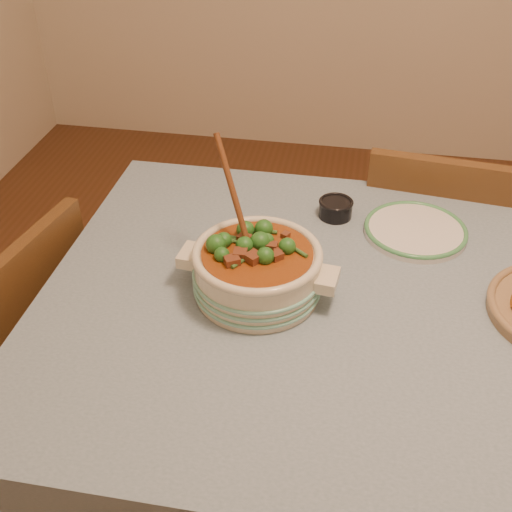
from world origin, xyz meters
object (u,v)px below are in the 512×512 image
Objects in this scene: condiment_bowl at (336,208)px; chair_left at (24,337)px; stew_casserole at (257,267)px; chair_far at (428,252)px; white_plate at (415,230)px; dining_table at (419,342)px.

chair_left is (-0.79, -0.28, -0.32)m from condiment_bowl.
chair_far is (0.43, 0.61, -0.34)m from stew_casserole.
white_plate is 0.35× the size of chair_far.
dining_table is 0.40m from stew_casserole.
chair_far is at bearing 54.51° from stew_casserole.
chair_far is (0.09, 0.31, -0.28)m from white_plate.
stew_casserole is 0.41× the size of chair_far.
white_plate is 0.21m from condiment_bowl.
stew_casserole is 0.75m from chair_left.
stew_casserole reaches higher than chair_left.
stew_casserole reaches higher than condiment_bowl.
chair_far reaches higher than condiment_bowl.
stew_casserole is 1.18× the size of white_plate.
stew_casserole reaches higher than dining_table.
condiment_bowl is 0.90m from chair_left.
stew_casserole is at bearing 94.57° from chair_left.
dining_table is 1.04m from chair_left.
white_plate is 1.07m from chair_left.
chair_far reaches higher than white_plate.
dining_table is 4.73× the size of stew_casserole.
chair_left is (-1.00, -0.24, -0.31)m from white_plate.
condiment_bowl is (-0.20, 0.05, 0.01)m from white_plate.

